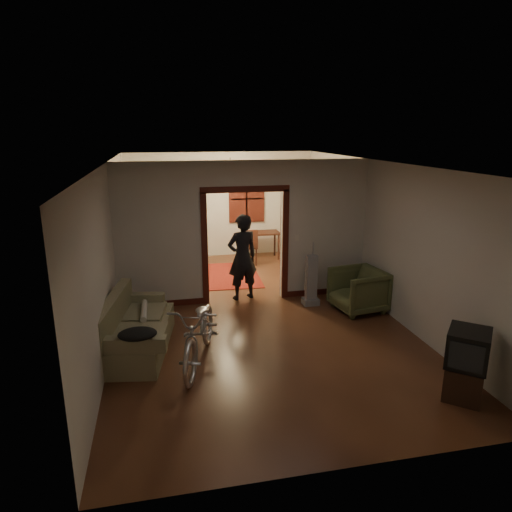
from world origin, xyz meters
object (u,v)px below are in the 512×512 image
object	(u,v)px
sofa	(137,323)
person	(242,257)
bicycle	(200,331)
locker	(169,227)
armchair	(358,290)
desk	(261,246)

from	to	relation	value
sofa	person	bearing A→B (deg)	52.72
bicycle	locker	xyz separation A→B (m)	(-0.28, 5.61, 0.41)
armchair	person	world-z (taller)	person
sofa	bicycle	xyz separation A→B (m)	(0.92, -0.62, 0.06)
person	locker	world-z (taller)	locker
armchair	person	xyz separation A→B (m)	(-2.03, 1.11, 0.47)
sofa	armchair	bearing A→B (deg)	20.50
armchair	desk	world-z (taller)	armchair
person	locker	size ratio (longest dim) A/B	0.96
desk	armchair	bearing A→B (deg)	-63.28
armchair	locker	bearing A→B (deg)	-149.67
sofa	locker	bearing A→B (deg)	92.01
sofa	armchair	distance (m)	4.12
sofa	desk	xyz separation A→B (m)	(3.05, 4.78, -0.09)
desk	bicycle	bearing A→B (deg)	-98.86
bicycle	person	size ratio (longest dim) A/B	1.09
bicycle	armchair	distance (m)	3.43
person	desk	bearing A→B (deg)	-125.70
sofa	desk	distance (m)	5.67
bicycle	armchair	bearing A→B (deg)	40.81
person	locker	xyz separation A→B (m)	(-1.37, 3.09, 0.04)
bicycle	armchair	world-z (taller)	bicycle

